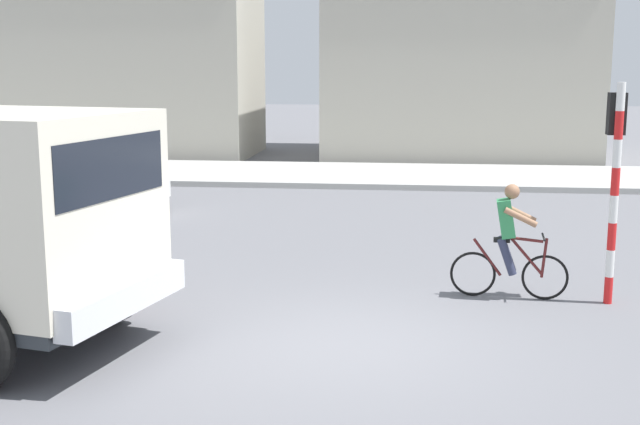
% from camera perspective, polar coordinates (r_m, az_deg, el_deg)
% --- Properties ---
extents(ground_plane, '(120.00, 120.00, 0.00)m').
position_cam_1_polar(ground_plane, '(10.42, 2.22, -9.05)').
color(ground_plane, slate).
extents(sidewalk_far, '(80.00, 5.00, 0.16)m').
position_cam_1_polar(sidewalk_far, '(25.21, 4.81, 2.59)').
color(sidewalk_far, '#ADADA8').
rests_on(sidewalk_far, ground).
extents(cyclist, '(1.73, 0.51, 1.72)m').
position_cam_1_polar(cyclist, '(12.45, 13.01, -1.97)').
color(cyclist, black).
rests_on(cyclist, ground).
extents(traffic_light_pole, '(0.24, 0.43, 3.20)m').
position_cam_1_polar(traffic_light_pole, '(12.46, 19.83, 3.31)').
color(traffic_light_pole, red).
rests_on(traffic_light_pole, ground).
extents(car_red_near, '(4.01, 1.91, 1.60)m').
position_cam_1_polar(car_red_near, '(19.94, -16.48, 2.29)').
color(car_red_near, white).
rests_on(car_red_near, ground).
extents(building_corner_left, '(9.69, 5.41, 6.51)m').
position_cam_1_polar(building_corner_left, '(32.43, -13.10, 9.72)').
color(building_corner_left, '#B2AD9E').
rests_on(building_corner_left, ground).
extents(building_mid_block, '(9.75, 7.58, 6.69)m').
position_cam_1_polar(building_mid_block, '(31.65, 9.50, 10.00)').
color(building_mid_block, '#B2AD9E').
rests_on(building_mid_block, ground).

